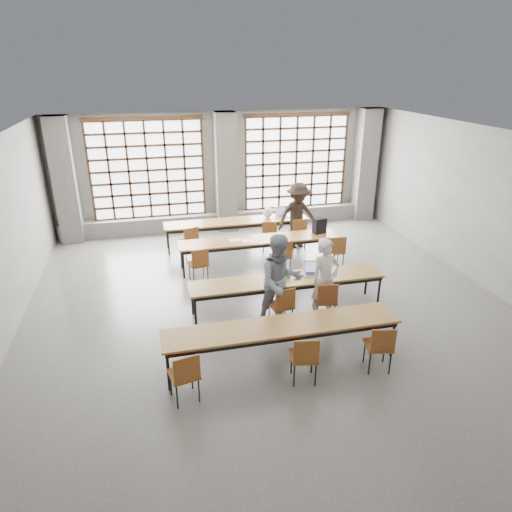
{
  "coord_description": "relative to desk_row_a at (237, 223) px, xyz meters",
  "views": [
    {
      "loc": [
        -2.28,
        -8.03,
        4.75
      ],
      "look_at": [
        -0.24,
        0.4,
        1.08
      ],
      "focal_mm": 32.0,
      "sensor_mm": 36.0,
      "label": 1
    }
  ],
  "objects": [
    {
      "name": "wall_right",
      "position": [
        4.98,
        -3.77,
        1.09
      ],
      "size": [
        0.0,
        11.0,
        11.0
      ],
      "primitive_type": "plane",
      "rotation": [
        1.57,
        0.0,
        -1.57
      ],
      "color": "#5E5E5C",
      "rests_on": "floor"
    },
    {
      "name": "chair_back_mid",
      "position": [
        0.78,
        -0.63,
        -0.13
      ],
      "size": [
        0.52,
        0.52,
        0.88
      ],
      "color": "brown",
      "rests_on": "floor"
    },
    {
      "name": "column_left",
      "position": [
        -4.52,
        1.45,
        1.09
      ],
      "size": [
        0.6,
        0.55,
        3.5
      ],
      "primitive_type": "cube",
      "color": "#535351",
      "rests_on": "floor"
    },
    {
      "name": "chair_front_right",
      "position": [
        0.86,
        -4.49,
        -0.13
      ],
      "size": [
        0.48,
        0.48,
        0.88
      ],
      "color": "brown",
      "rests_on": "floor"
    },
    {
      "name": "window_right",
      "position": [
        2.23,
        1.65,
        1.24
      ],
      "size": [
        3.32,
        0.12,
        3.0
      ],
      "color": "white",
      "rests_on": "wall_back"
    },
    {
      "name": "chair_mid_centre",
      "position": [
        0.68,
        -2.15,
        -0.13
      ],
      "size": [
        0.51,
        0.51,
        0.88
      ],
      "color": "brown",
      "rests_on": "floor"
    },
    {
      "name": "student_back",
      "position": [
        1.6,
        -0.5,
        0.25
      ],
      "size": [
        1.27,
        0.86,
        1.82
      ],
      "primitive_type": "imported",
      "rotation": [
        0.0,
        0.0,
        0.16
      ],
      "color": "black",
      "rests_on": "floor"
    },
    {
      "name": "chair_front_left",
      "position": [
        -0.02,
        -4.49,
        -0.13
      ],
      "size": [
        0.47,
        0.48,
        0.88
      ],
      "color": "maroon",
      "rests_on": "floor"
    },
    {
      "name": "chair_near_left",
      "position": [
        -2.03,
        -6.18,
        -0.13
      ],
      "size": [
        0.5,
        0.5,
        0.88
      ],
      "color": "brown",
      "rests_on": "floor"
    },
    {
      "name": "window_left",
      "position": [
        -2.27,
        1.65,
        1.24
      ],
      "size": [
        3.32,
        0.12,
        3.0
      ],
      "color": "white",
      "rests_on": "wall_back"
    },
    {
      "name": "laptop_back",
      "position": [
        1.33,
        0.11,
        0.13
      ],
      "size": [
        0.42,
        0.38,
        0.26
      ],
      "color": "silver",
      "rests_on": "desk_row_a"
    },
    {
      "name": "paper_sheet_b",
      "position": [
        -0.04,
        -1.57,
        0.07
      ],
      "size": [
        0.31,
        0.23,
        0.0
      ],
      "primitive_type": "cube",
      "rotation": [
        0.0,
        0.0,
        -0.06
      ],
      "color": "white",
      "rests_on": "desk_row_b"
    },
    {
      "name": "chair_near_right",
      "position": [
        1.14,
        -6.18,
        -0.13
      ],
      "size": [
        0.5,
        0.5,
        0.88
      ],
      "color": "brown",
      "rests_on": "floor"
    },
    {
      "name": "ceiling",
      "position": [
        -0.02,
        -3.77,
        2.84
      ],
      "size": [
        11.0,
        11.0,
        0.0
      ],
      "primitive_type": "plane",
      "rotation": [
        3.14,
        0.0,
        0.0
      ],
      "color": "silver",
      "rests_on": "floor"
    },
    {
      "name": "red_pouch",
      "position": [
        -2.05,
        -6.1,
        -0.16
      ],
      "size": [
        0.22,
        0.14,
        0.06
      ],
      "primitive_type": "cube",
      "rotation": [
        0.0,
        0.0,
        0.32
      ],
      "color": "#A71414",
      "rests_on": "chair_near_left"
    },
    {
      "name": "chair_back_right",
      "position": [
        1.6,
        -0.63,
        -0.13
      ],
      "size": [
        0.44,
        0.45,
        0.88
      ],
      "color": "brown",
      "rests_on": "floor"
    },
    {
      "name": "chair_mid_left",
      "position": [
        -1.33,
        -2.15,
        -0.13
      ],
      "size": [
        0.49,
        0.49,
        0.88
      ],
      "color": "brown",
      "rests_on": "floor"
    },
    {
      "name": "student_male",
      "position": [
        0.87,
        -4.36,
        0.19
      ],
      "size": [
        0.7,
        0.55,
        1.71
      ],
      "primitive_type": "imported",
      "rotation": [
        0.0,
        0.0,
        0.24
      ],
      "color": "silver",
      "rests_on": "floor"
    },
    {
      "name": "plastic_bag",
      "position": [
        0.9,
        0.05,
        0.21
      ],
      "size": [
        0.32,
        0.29,
        0.29
      ],
      "primitive_type": "ellipsoid",
      "rotation": [
        0.0,
        0.0,
        -0.4
      ],
      "color": "silver",
      "rests_on": "desk_row_a"
    },
    {
      "name": "desk_row_c",
      "position": [
        0.27,
        -3.86,
        0.0
      ],
      "size": [
        4.0,
        0.7,
        0.73
      ],
      "color": "brown",
      "rests_on": "floor"
    },
    {
      "name": "mouse",
      "position": [
        1.22,
        -3.88,
        0.08
      ],
      "size": [
        0.1,
        0.07,
        0.04
      ],
      "primitive_type": "ellipsoid",
      "rotation": [
        0.0,
        0.0,
        0.05
      ],
      "color": "white",
      "rests_on": "desk_row_c"
    },
    {
      "name": "desk_row_a",
      "position": [
        0.0,
        0.0,
        0.0
      ],
      "size": [
        4.0,
        0.7,
        0.73
      ],
      "color": "brown",
      "rests_on": "floor"
    },
    {
      "name": "phone",
      "position": [
        0.45,
        -3.96,
        0.07
      ],
      "size": [
        0.13,
        0.07,
        0.01
      ],
      "primitive_type": "cube",
      "rotation": [
        0.0,
        0.0,
        -0.05
      ],
      "color": "black",
      "rests_on": "desk_row_c"
    },
    {
      "name": "backpack",
      "position": [
        1.86,
        -1.47,
        0.27
      ],
      "size": [
        0.35,
        0.26,
        0.4
      ],
      "primitive_type": "cube",
      "rotation": [
        0.0,
        0.0,
        0.21
      ],
      "color": "black",
      "rests_on": "desk_row_b"
    },
    {
      "name": "chair_near_mid",
      "position": [
        -0.16,
        -6.18,
        -0.13
      ],
      "size": [
        0.49,
        0.49,
        0.88
      ],
      "color": "brown",
      "rests_on": "floor"
    },
    {
      "name": "chair_mid_right",
      "position": [
        2.06,
        -2.15,
        -0.13
      ],
      "size": [
        0.43,
        0.43,
        0.88
      ],
      "color": "brown",
      "rests_on": "floor"
    },
    {
      "name": "paper_sheet_a",
      "position": [
        -0.34,
        -1.47,
        0.07
      ],
      "size": [
        0.33,
        0.27,
        0.0
      ],
      "primitive_type": "cube",
      "rotation": [
        0.0,
        0.0,
        0.21
      ],
      "color": "silver",
      "rests_on": "desk_row_b"
    },
    {
      "name": "student_female",
      "position": [
        -0.03,
        -4.36,
        0.27
      ],
      "size": [
        0.96,
        0.78,
        1.87
      ],
      "primitive_type": "imported",
      "rotation": [
        0.0,
        0.0,
        0.08
      ],
      "color": "#182148",
      "rests_on": "floor"
    },
    {
      "name": "wall_front",
      "position": [
        -0.02,
        -9.27,
        1.09
      ],
      "size": [
        10.0,
        0.0,
        10.0
      ],
      "primitive_type": "plane",
      "rotation": [
        -1.57,
        0.0,
        0.0
      ],
      "color": "#5E5E5C",
      "rests_on": "floor"
    },
    {
      "name": "floor",
      "position": [
        -0.02,
        -3.77,
        -0.66
      ],
      "size": [
        11.0,
        11.0,
        0.0
      ],
      "primitive_type": "plane",
      "color": "#51514E",
      "rests_on": "ground"
    },
    {
      "name": "chair_back_left",
      "position": [
        -1.38,
        -0.63,
        -0.13
      ],
      "size": [
        0.53,
        0.53,
        0.88
      ],
      "color": "brown",
      "rests_on": "floor"
    },
    {
      "name": "column_right",
      "position": [
        4.48,
        1.45,
        1.09
      ],
      "size": [
        0.6,
        0.55,
        3.5
      ],
      "primitive_type": "cube",
      "color": "#535351",
      "rests_on": "floor"
    },
    {
      "name": "desk_row_b",
      "position": [
        0.26,
        -1.52,
        0.0
      ],
      "size": [
        4.0,
        0.7,
        0.73
      ],
      "color": "brown",
      "rests_on": "floor"
    },
    {
      "name": "desk_row_d",
      "position": [
        -0.35,
        -5.55,
        0.0
      ],
      "size": [
        4.0,
        0.7,
        0.73
      ],
      "color": "brown",
      "rests_on": "floor"
    },
    {
      "name": "green_box",
      "position": [
        0.22,
        -3.78,
        0.11
      ],
      "size": [
        0.27,
        0.17,
        0.09
      ],
      "primitive_type": "cube",
      "rotation": [
        0.0,
        0.0,
        -0.36
      ],
      "color": "green",
      "rests_on": "desk_row_c"
    },
    {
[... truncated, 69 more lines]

